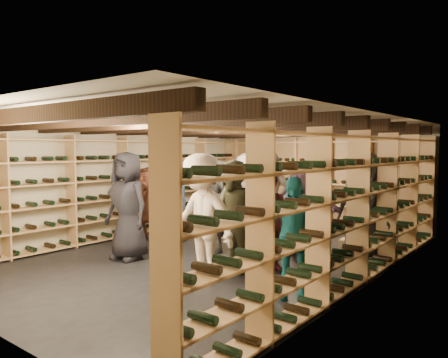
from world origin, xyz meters
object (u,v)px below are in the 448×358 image
Objects in this scene: person_4 at (293,238)px; person_8 at (269,219)px; person_1 at (215,206)px; crate_stack_left at (226,225)px; person_0 at (128,206)px; person_3 at (202,218)px; person_5 at (148,204)px; crate_loose at (354,244)px; person_12 at (364,205)px; person_7 at (270,205)px; crate_stack_right at (247,226)px; person_11 at (301,210)px; person_2 at (234,216)px; person_6 at (175,201)px; person_9 at (249,198)px.

person_8 is (-0.91, 0.89, 0.02)m from person_4.
crate_stack_left is at bearing 139.13° from person_1.
person_0 reaches higher than person_3.
person_0 reaches higher than person_5.
crate_loose is 0.27× the size of person_3.
person_1 is at bearing -163.14° from person_12.
person_7 is (1.87, 1.57, 0.01)m from person_0.
crate_stack_right is at bearing 120.33° from person_1.
person_11 reaches higher than person_8.
person_0 is 1.15× the size of person_8.
person_1 is at bearing 170.12° from person_7.
person_8 reaches higher than crate_loose.
person_3 is (-0.92, -3.31, 0.83)m from crate_loose.
person_2 reaches higher than crate_loose.
person_4 is at bearing -71.46° from person_7.
person_6 is 0.87× the size of person_7.
person_6 is at bearing -139.78° from person_9.
crate_stack_right is 0.34× the size of person_11.
person_12 is at bearing 28.97° from person_11.
crate_stack_left is 1.43m from person_1.
person_6 is at bearing -124.65° from crate_stack_left.
person_2 is at bearing -20.05° from person_5.
crate_stack_right is (0.38, 0.27, 0.00)m from crate_stack_left.
person_3 reaches higher than person_11.
crate_stack_left is at bearing 129.76° from person_7.
person_2 is at bearing -132.25° from person_12.
person_2 is (1.32, -2.23, 0.61)m from crate_stack_right.
person_2 is 1.06× the size of person_6.
person_9 reaches higher than person_11.
person_11 is (0.37, 1.44, -0.03)m from person_2.
person_2 is at bearing -111.01° from person_7.
person_1 is 1.09× the size of person_5.
person_1 reaches higher than person_8.
person_9 is (0.68, -0.13, 0.65)m from crate_stack_left.
crate_stack_right is 0.33× the size of person_2.
person_7 is at bearing -135.28° from person_11.
person_11 is 1.06m from person_12.
person_12 reaches higher than person_4.
person_0 is 1.10× the size of person_1.
person_4 is (1.34, 0.21, -0.14)m from person_3.
person_0 is at bearing -66.21° from person_6.
person_0 is at bearing -139.75° from person_11.
person_7 is 1.00× the size of person_12.
person_12 reaches higher than person_0.
person_2 is 0.93× the size of person_7.
crate_stack_left is 0.32× the size of person_11.
person_8 is (2.71, -0.66, -0.01)m from person_6.
person_7 is at bearing -153.82° from person_12.
person_5 is at bearing -131.64° from person_6.
person_2 reaches higher than person_6.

